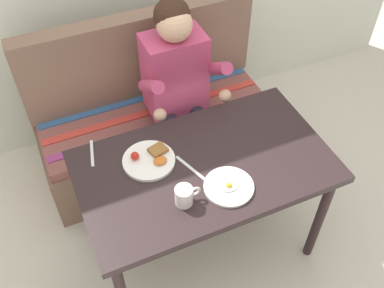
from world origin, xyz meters
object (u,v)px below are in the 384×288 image
Objects in this scene: person at (180,83)px; plate_eggs at (229,186)px; coffee_mug at (184,195)px; knife at (191,168)px; table at (204,175)px; plate_breakfast at (150,159)px; couch at (154,122)px; fork at (92,153)px.

person is 5.34× the size of plate_eggs.
knife is (0.10, 0.16, -0.05)m from coffee_mug.
table is at bearing -101.23° from person.
coffee_mug is at bearing -141.58° from knife.
plate_breakfast is at bearing 122.90° from knife.
couch reaches higher than knife.
plate_breakfast is 0.29m from coffee_mug.
couch is 8.47× the size of fork.
plate_eggs is (0.27, -0.29, -0.00)m from plate_breakfast.
table is 6.00× the size of knife.
coffee_mug is (-0.21, 0.01, 0.04)m from plate_eggs.
fork is at bearing 125.15° from knife.
couch is 0.46m from person.
person is at bearing 78.77° from table.
person is 0.58m from plate_breakfast.
coffee_mug is (0.06, -0.28, 0.04)m from plate_breakfast.
coffee_mug reaches higher than plate_eggs.
couch is 6.34× the size of plate_eggs.
table is at bearing -20.67° from knife.
plate_eggs is 0.68m from fork.
knife is (0.40, -0.28, 0.00)m from fork.
table is at bearing -18.25° from fork.
couch is 12.20× the size of coffee_mug.
knife reaches higher than table.
plate_breakfast is at bearing 101.64° from coffee_mug.
plate_eggs is 0.20m from knife.
knife is (0.16, -0.12, -0.01)m from plate_breakfast.
plate_eggs is 1.93× the size of coffee_mug.
plate_breakfast reaches higher than table.
plate_breakfast is at bearing 132.82° from plate_eggs.
plate_eggs reaches higher than fork.
fork is (-0.24, 0.16, -0.01)m from plate_breakfast.
knife is at bearing 123.00° from plate_eggs.
table is 0.11m from knife.
coffee_mug reaches higher than table.
plate_eggs is 0.22m from coffee_mug.
person is 6.06× the size of knife.
knife is at bearing 179.28° from table.
coffee_mug reaches higher than fork.
plate_breakfast is at bearing -126.65° from person.
person is at bearing 84.12° from plate_eggs.
fork is at bearing 149.38° from table.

